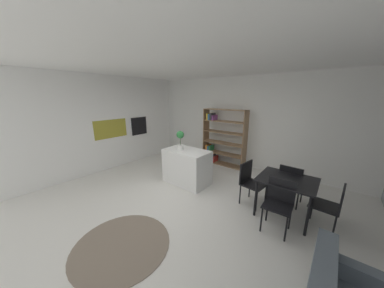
% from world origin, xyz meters
% --- Properties ---
extents(ground_plane, '(9.82, 9.82, 0.00)m').
position_xyz_m(ground_plane, '(0.00, 0.00, 0.00)').
color(ground_plane, silver).
extents(ceiling_slab, '(7.14, 5.78, 0.06)m').
position_xyz_m(ceiling_slab, '(0.00, 0.00, 2.85)').
color(ceiling_slab, white).
rests_on(ceiling_slab, ground_plane).
extents(back_partition, '(7.14, 0.06, 2.82)m').
position_xyz_m(back_partition, '(0.00, 2.86, 1.41)').
color(back_partition, white).
rests_on(back_partition, ground_plane).
extents(tall_cabinet_run_left, '(0.61, 5.20, 2.82)m').
position_xyz_m(tall_cabinet_run_left, '(-3.20, 0.00, 1.41)').
color(tall_cabinet_run_left, white).
rests_on(tall_cabinet_run_left, ground_plane).
extents(cabinet_niche_splashback, '(0.01, 1.02, 0.56)m').
position_xyz_m(cabinet_niche_splashback, '(-2.89, 0.11, 1.24)').
color(cabinet_niche_splashback, '#9E932D').
rests_on(cabinet_niche_splashback, ground_plane).
extents(built_in_oven, '(0.06, 0.58, 0.60)m').
position_xyz_m(built_in_oven, '(-2.88, 1.12, 1.21)').
color(built_in_oven, black).
rests_on(built_in_oven, ground_plane).
extents(kitchen_island, '(1.15, 0.68, 0.89)m').
position_xyz_m(kitchen_island, '(-0.37, 0.73, 0.44)').
color(kitchen_island, white).
rests_on(kitchen_island, ground_plane).
extents(potted_plant_on_island, '(0.19, 0.19, 0.49)m').
position_xyz_m(potted_plant_on_island, '(-0.53, 0.67, 1.17)').
color(potted_plant_on_island, white).
rests_on(potted_plant_on_island, kitchen_island).
extents(open_bookshelf, '(1.44, 0.35, 1.82)m').
position_xyz_m(open_bookshelf, '(-0.43, 2.52, 0.87)').
color(open_bookshelf, '#997551').
rests_on(open_bookshelf, ground_plane).
extents(foreground_floor_rug, '(1.44, 1.44, 0.01)m').
position_xyz_m(foreground_floor_rug, '(0.23, -1.51, 0.01)').
color(foreground_floor_rug, gray).
rests_on(foreground_floor_rug, ground_plane).
extents(dining_table, '(0.96, 0.83, 0.75)m').
position_xyz_m(dining_table, '(1.94, 0.84, 0.66)').
color(dining_table, black).
rests_on(dining_table, ground_plane).
extents(dining_chair_far, '(0.45, 0.44, 0.87)m').
position_xyz_m(dining_chair_far, '(1.94, 1.29, 0.52)').
color(dining_chair_far, black).
rests_on(dining_chair_far, ground_plane).
extents(dining_chair_island_side, '(0.48, 0.50, 0.88)m').
position_xyz_m(dining_chair_island_side, '(1.25, 0.86, 0.53)').
color(dining_chair_island_side, black).
rests_on(dining_chair_island_side, ground_plane).
extents(dining_chair_window_side, '(0.45, 0.45, 0.84)m').
position_xyz_m(dining_chair_window_side, '(2.63, 0.84, 0.51)').
color(dining_chair_window_side, black).
rests_on(dining_chair_window_side, ground_plane).
extents(dining_chair_near, '(0.45, 0.42, 0.87)m').
position_xyz_m(dining_chair_near, '(1.94, 0.40, 0.53)').
color(dining_chair_near, black).
rests_on(dining_chair_near, ground_plane).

